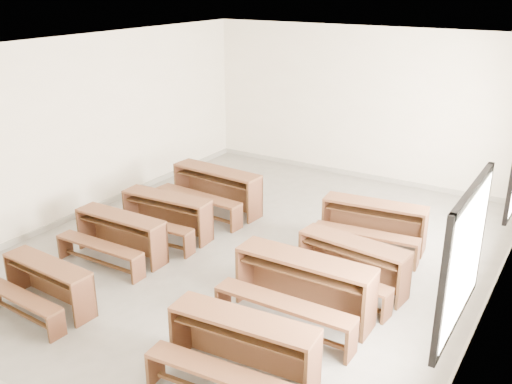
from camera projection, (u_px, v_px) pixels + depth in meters
The scene contains 9 objects.
room at pixel (261, 120), 8.34m from camera, with size 8.50×8.50×3.20m.
desk_set_0 at pixel (46, 282), 7.45m from camera, with size 1.45×0.80×0.64m.
desk_set_1 at pixel (119, 233), 8.78m from camera, with size 1.55×0.82×0.69m.
desk_set_2 at pixel (165, 213), 9.52m from camera, with size 1.63×0.91×0.71m.
desk_set_3 at pixel (215, 187), 10.54m from camera, with size 1.83×1.03×0.80m.
desk_set_4 at pixel (241, 345), 6.07m from camera, with size 1.72×0.99×0.74m.
desk_set_5 at pixel (302, 284), 7.21m from camera, with size 1.82×0.96×0.81m.
desk_set_6 at pixel (351, 262), 7.90m from camera, with size 1.65×0.98×0.71m.
desk_set_7 at pixel (373, 222), 9.14m from camera, with size 1.73×1.03×0.74m.
Camera 1 is at (4.32, -7.00, 4.12)m, focal length 40.00 mm.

